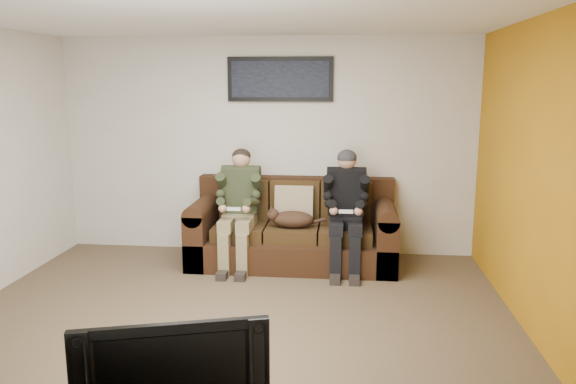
# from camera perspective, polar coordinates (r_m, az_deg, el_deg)

# --- Properties ---
(floor) EXTENTS (5.00, 5.00, 0.00)m
(floor) POSITION_cam_1_polar(r_m,az_deg,el_deg) (5.01, -5.76, -13.33)
(floor) COLOR brown
(floor) RESTS_ON ground
(ceiling) EXTENTS (5.00, 5.00, 0.00)m
(ceiling) POSITION_cam_1_polar(r_m,az_deg,el_deg) (4.59, -6.42, 17.72)
(ceiling) COLOR silver
(ceiling) RESTS_ON ground
(wall_back) EXTENTS (5.00, 0.00, 5.00)m
(wall_back) POSITION_cam_1_polar(r_m,az_deg,el_deg) (6.82, -2.15, 4.64)
(wall_back) COLOR beige
(wall_back) RESTS_ON ground
(wall_front) EXTENTS (5.00, 0.00, 5.00)m
(wall_front) POSITION_cam_1_polar(r_m,az_deg,el_deg) (2.53, -16.77, -7.01)
(wall_front) COLOR beige
(wall_front) RESTS_ON ground
(wall_right) EXTENTS (0.00, 4.50, 4.50)m
(wall_right) POSITION_cam_1_polar(r_m,az_deg,el_deg) (4.78, 24.70, 0.86)
(wall_right) COLOR beige
(wall_right) RESTS_ON ground
(accent_wall_right) EXTENTS (0.00, 4.50, 4.50)m
(accent_wall_right) POSITION_cam_1_polar(r_m,az_deg,el_deg) (4.78, 24.59, 0.86)
(accent_wall_right) COLOR #B97912
(accent_wall_right) RESTS_ON ground
(sofa) EXTENTS (2.33, 1.01, 0.95)m
(sofa) POSITION_cam_1_polar(r_m,az_deg,el_deg) (6.55, 0.58, -4.01)
(sofa) COLOR #321C0F
(sofa) RESTS_ON ground
(throw_pillow) EXTENTS (0.44, 0.21, 0.44)m
(throw_pillow) POSITION_cam_1_polar(r_m,az_deg,el_deg) (6.51, 0.62, -1.22)
(throw_pillow) COLOR tan
(throw_pillow) RESTS_ON sofa
(throw_blanket) EXTENTS (0.48, 0.23, 0.08)m
(throw_blanket) POSITION_cam_1_polar(r_m,az_deg,el_deg) (6.80, -5.12, 1.63)
(throw_blanket) COLOR tan
(throw_blanket) RESTS_ON sofa
(person_left) EXTENTS (0.51, 0.87, 1.32)m
(person_left) POSITION_cam_1_polar(r_m,az_deg,el_deg) (6.35, -4.99, -0.91)
(person_left) COLOR #897B56
(person_left) RESTS_ON sofa
(person_right) EXTENTS (0.51, 0.86, 1.33)m
(person_right) POSITION_cam_1_polar(r_m,az_deg,el_deg) (6.24, 5.92, -1.12)
(person_right) COLOR black
(person_right) RESTS_ON sofa
(cat) EXTENTS (0.66, 0.26, 0.24)m
(cat) POSITION_cam_1_polar(r_m,az_deg,el_deg) (6.27, 0.32, -2.74)
(cat) COLOR #4A2E1D
(cat) RESTS_ON sofa
(framed_poster) EXTENTS (1.25, 0.05, 0.52)m
(framed_poster) POSITION_cam_1_polar(r_m,az_deg,el_deg) (6.72, -0.81, 11.38)
(framed_poster) COLOR black
(framed_poster) RESTS_ON wall_back
(television) EXTENTS (0.94, 0.39, 0.55)m
(television) POSITION_cam_1_polar(r_m,az_deg,el_deg) (2.99, -11.64, -17.02)
(television) COLOR black
(television) RESTS_ON tv_stand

